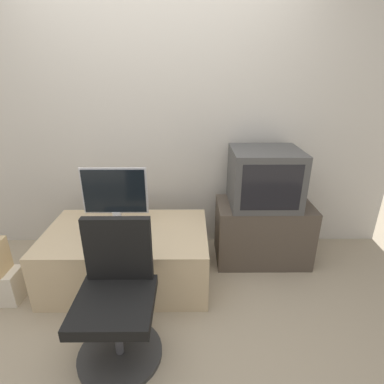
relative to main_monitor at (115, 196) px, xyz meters
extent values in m
plane|color=tan|center=(0.33, -0.79, -0.72)|extent=(12.00, 12.00, 0.00)
cube|color=beige|center=(0.33, 0.53, 0.58)|extent=(4.40, 0.05, 2.60)
cube|color=#CCB289|center=(0.09, -0.12, -0.49)|extent=(1.29, 0.78, 0.46)
cube|color=#4C4238|center=(1.27, 0.18, -0.44)|extent=(0.83, 0.46, 0.56)
cylinder|color=silver|center=(0.00, 0.00, -0.24)|extent=(0.21, 0.21, 0.02)
cylinder|color=silver|center=(0.00, 0.00, -0.19)|extent=(0.07, 0.07, 0.10)
cube|color=silver|center=(0.00, 0.00, 0.04)|extent=(0.52, 0.01, 0.39)
cube|color=black|center=(0.00, 0.00, 0.04)|extent=(0.50, 0.02, 0.36)
cube|color=#2D2D2D|center=(0.01, -0.27, -0.25)|extent=(0.38, 0.13, 0.01)
ellipsoid|color=black|center=(0.27, -0.28, -0.24)|extent=(0.06, 0.03, 0.03)
cube|color=#474747|center=(1.24, 0.19, 0.09)|extent=(0.58, 0.50, 0.49)
cube|color=black|center=(1.24, -0.05, 0.09)|extent=(0.47, 0.01, 0.38)
cylinder|color=#333333|center=(0.17, -0.87, -0.70)|extent=(0.52, 0.52, 0.03)
cylinder|color=#4C4C51|center=(0.17, -0.87, -0.52)|extent=(0.05, 0.05, 0.34)
cube|color=black|center=(0.17, -0.87, -0.31)|extent=(0.45, 0.45, 0.07)
cube|color=black|center=(0.17, -0.67, -0.07)|extent=(0.41, 0.05, 0.42)
camera|label=1|loc=(0.60, -2.22, 0.94)|focal=28.00mm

